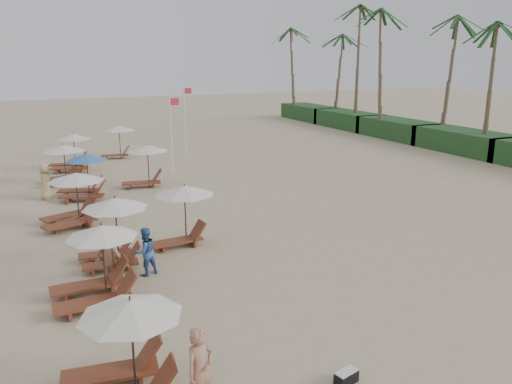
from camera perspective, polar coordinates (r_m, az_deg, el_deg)
name	(u,v)px	position (r m, az deg, el deg)	size (l,w,h in m)	color
ground	(302,275)	(16.98, 5.07, -9.08)	(160.00, 160.00, 0.00)	tan
shrub_hedge	(465,141)	(41.30, 22.05, 5.19)	(3.20, 53.00, 1.60)	#193D1C
palm_row	(468,12)	(41.54, 22.27, 17.87)	(7.00, 52.00, 12.30)	brown
lounger_station_0	(120,354)	(11.29, -14.76, -16.90)	(2.61, 2.13, 2.14)	brown
lounger_station_1	(93,270)	(15.49, -17.46, -8.22)	(2.60, 2.03, 2.27)	brown
lounger_station_2	(111,231)	(17.94, -15.70, -4.16)	(2.45, 2.18, 2.32)	brown
lounger_station_3	(71,201)	(22.73, -19.74, -0.94)	(2.78, 2.67, 2.22)	brown
lounger_station_4	(82,179)	(26.93, -18.60, 1.37)	(2.61, 2.58, 2.24)	brown
lounger_station_5	(61,162)	(30.55, -20.66, 3.07)	(2.56, 2.36, 2.15)	brown
lounger_station_6	(70,154)	(33.94, -19.83, 3.91)	(2.72, 2.61, 2.28)	brown
inland_station_0	(181,209)	(19.27, -8.25, -1.89)	(2.68, 2.24, 2.22)	brown
inland_station_1	(145,162)	(28.55, -12.17, 3.23)	(2.79, 2.24, 2.22)	brown
inland_station_2	(117,137)	(37.23, -15.03, 5.82)	(2.62, 2.24, 2.22)	brown
beachgoer_near	(200,370)	(10.74, -6.18, -18.93)	(0.65, 0.43, 1.78)	#A6735A
beachgoer_mid_a	(145,251)	(17.02, -12.11, -6.42)	(0.77, 0.60, 1.59)	#345E9E
beachgoer_mid_b	(111,256)	(16.65, -15.73, -6.76)	(1.16, 0.67, 1.79)	#8F6649
beachgoer_far_b	(45,182)	(27.41, -22.19, 1.06)	(0.88, 0.57, 1.79)	tan
duffel_bag	(346,377)	(11.97, 9.92, -19.44)	(0.58, 0.39, 0.30)	black
flag_pole_near	(171,131)	(31.12, -9.31, 6.65)	(0.59, 0.08, 4.70)	silver
flag_pole_far	(185,117)	(37.28, -7.81, 8.18)	(0.59, 0.08, 4.93)	silver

